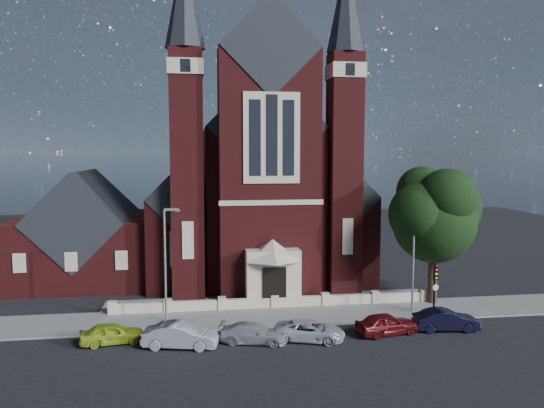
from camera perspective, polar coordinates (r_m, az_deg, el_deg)
The scene contains 16 objects.
ground at distance 49.42m, azimuth -1.22°, elevation -8.36°, with size 120.00×120.00×0.00m, color black.
pavement_strip at distance 39.40m, azimuth 0.70°, elevation -11.99°, with size 60.00×5.00×0.12m, color gray.
forecourt_paving at distance 43.19m, azimuth -0.14°, elevation -10.41°, with size 26.00×3.00×0.14m, color gray.
forecourt_wall at distance 41.29m, azimuth 0.26°, elevation -11.16°, with size 24.00×0.40×0.90m, color beige.
church at distance 55.99m, azimuth -2.24°, elevation 1.76°, with size 20.01×34.90×29.20m.
parish_hall at distance 52.21m, azimuth -19.39°, elevation -3.44°, with size 12.00×12.20×10.24m.
street_tree at distance 42.82m, azimuth 17.35°, elevation -1.30°, with size 6.40×6.60×10.70m.
street_lamp_left at distance 37.38m, azimuth -11.29°, elevation -5.78°, with size 1.16×0.22×8.09m.
street_lamp_right at distance 40.60m, azimuth 15.09°, elevation -4.97°, with size 1.16×0.22×8.09m.
traffic_signal at distance 39.98m, azimuth 17.13°, elevation -8.14°, with size 0.28×0.42×4.00m.
car_lime_van at distance 35.36m, azimuth -16.84°, elevation -13.17°, with size 1.56×3.88×1.32m, color #A0BB25.
car_silver_a at distance 33.74m, azimuth -9.82°, elevation -13.77°, with size 1.60×4.57×1.51m, color gray.
car_silver_b at distance 34.12m, azimuth -1.99°, elevation -13.71°, with size 1.72×4.24×1.23m, color #9C9DA3.
car_white_suv at distance 34.59m, azimuth 4.06°, elevation -13.44°, with size 2.07×4.48×1.25m, color silver.
car_dark_red at distance 36.29m, azimuth 12.22°, elevation -12.48°, with size 1.69×4.19×1.43m, color #580F12.
car_navy at distance 38.10m, azimuth 18.22°, elevation -11.77°, with size 1.50×4.30×1.42m, color black.
Camera 1 is at (-5.88, -32.61, 11.85)m, focal length 35.00 mm.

